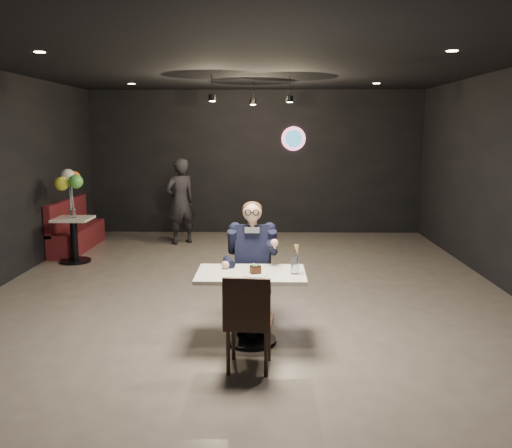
{
  "coord_description": "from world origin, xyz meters",
  "views": [
    {
      "loc": [
        0.24,
        -6.98,
        2.17
      ],
      "look_at": [
        0.13,
        -1.07,
        1.14
      ],
      "focal_mm": 38.0,
      "sensor_mm": 36.0,
      "label": 1
    }
  ],
  "objects_px": {
    "side_table": "(74,241)",
    "passerby": "(180,202)",
    "seated_man": "(252,262)",
    "sundae_glass": "(295,265)",
    "main_table": "(251,308)",
    "chair_near": "(249,320)",
    "booth_bench": "(77,225)",
    "chair_far": "(252,285)",
    "balloon_vase": "(73,213)"
  },
  "relations": [
    {
      "from": "main_table",
      "to": "chair_far",
      "type": "xyz_separation_m",
      "value": [
        -0.0,
        0.55,
        0.09
      ]
    },
    {
      "from": "side_table",
      "to": "main_table",
      "type": "bearing_deg",
      "value": -48.43
    },
    {
      "from": "seated_man",
      "to": "booth_bench",
      "type": "relative_size",
      "value": 0.78
    },
    {
      "from": "chair_near",
      "to": "booth_bench",
      "type": "height_order",
      "value": "booth_bench"
    },
    {
      "from": "main_table",
      "to": "seated_man",
      "type": "bearing_deg",
      "value": 90.0
    },
    {
      "from": "balloon_vase",
      "to": "passerby",
      "type": "height_order",
      "value": "passerby"
    },
    {
      "from": "passerby",
      "to": "balloon_vase",
      "type": "bearing_deg",
      "value": 9.14
    },
    {
      "from": "main_table",
      "to": "side_table",
      "type": "bearing_deg",
      "value": 131.57
    },
    {
      "from": "seated_man",
      "to": "sundae_glass",
      "type": "height_order",
      "value": "seated_man"
    },
    {
      "from": "side_table",
      "to": "balloon_vase",
      "type": "bearing_deg",
      "value": 90.0
    },
    {
      "from": "seated_man",
      "to": "passerby",
      "type": "bearing_deg",
      "value": 108.79
    },
    {
      "from": "main_table",
      "to": "chair_far",
      "type": "relative_size",
      "value": 1.2
    },
    {
      "from": "sundae_glass",
      "to": "main_table",
      "type": "bearing_deg",
      "value": 174.24
    },
    {
      "from": "seated_man",
      "to": "balloon_vase",
      "type": "bearing_deg",
      "value": 136.58
    },
    {
      "from": "chair_far",
      "to": "booth_bench",
      "type": "relative_size",
      "value": 0.5
    },
    {
      "from": "seated_man",
      "to": "sundae_glass",
      "type": "xyz_separation_m",
      "value": [
        0.44,
        -0.59,
        0.12
      ]
    },
    {
      "from": "passerby",
      "to": "sundae_glass",
      "type": "bearing_deg",
      "value": 75.15
    },
    {
      "from": "chair_far",
      "to": "chair_near",
      "type": "distance_m",
      "value": 1.15
    },
    {
      "from": "chair_far",
      "to": "sundae_glass",
      "type": "xyz_separation_m",
      "value": [
        0.44,
        -0.59,
        0.38
      ]
    },
    {
      "from": "main_table",
      "to": "chair_near",
      "type": "bearing_deg",
      "value": -90.0
    },
    {
      "from": "chair_near",
      "to": "passerby",
      "type": "relative_size",
      "value": 0.56
    },
    {
      "from": "passerby",
      "to": "booth_bench",
      "type": "bearing_deg",
      "value": -19.53
    },
    {
      "from": "sundae_glass",
      "to": "balloon_vase",
      "type": "xyz_separation_m",
      "value": [
        -3.48,
        3.47,
        -0.01
      ]
    },
    {
      "from": "balloon_vase",
      "to": "chair_far",
      "type": "bearing_deg",
      "value": -43.42
    },
    {
      "from": "booth_bench",
      "to": "passerby",
      "type": "xyz_separation_m",
      "value": [
        1.83,
        0.54,
        0.36
      ]
    },
    {
      "from": "booth_bench",
      "to": "side_table",
      "type": "xyz_separation_m",
      "value": [
        0.3,
        -1.0,
        -0.1
      ]
    },
    {
      "from": "seated_man",
      "to": "balloon_vase",
      "type": "distance_m",
      "value": 4.18
    },
    {
      "from": "chair_far",
      "to": "side_table",
      "type": "distance_m",
      "value": 4.18
    },
    {
      "from": "sundae_glass",
      "to": "booth_bench",
      "type": "height_order",
      "value": "sundae_glass"
    },
    {
      "from": "main_table",
      "to": "sundae_glass",
      "type": "relative_size",
      "value": 6.19
    },
    {
      "from": "sundae_glass",
      "to": "chair_far",
      "type": "bearing_deg",
      "value": 126.53
    },
    {
      "from": "booth_bench",
      "to": "seated_man",
      "type": "bearing_deg",
      "value": -49.26
    },
    {
      "from": "seated_man",
      "to": "passerby",
      "type": "distance_m",
      "value": 4.67
    },
    {
      "from": "side_table",
      "to": "passerby",
      "type": "distance_m",
      "value": 2.22
    },
    {
      "from": "booth_bench",
      "to": "passerby",
      "type": "distance_m",
      "value": 1.95
    },
    {
      "from": "booth_bench",
      "to": "side_table",
      "type": "height_order",
      "value": "booth_bench"
    },
    {
      "from": "booth_bench",
      "to": "balloon_vase",
      "type": "relative_size",
      "value": 11.39
    },
    {
      "from": "booth_bench",
      "to": "balloon_vase",
      "type": "bearing_deg",
      "value": -73.3
    },
    {
      "from": "balloon_vase",
      "to": "side_table",
      "type": "bearing_deg",
      "value": -90.0
    },
    {
      "from": "side_table",
      "to": "passerby",
      "type": "height_order",
      "value": "passerby"
    },
    {
      "from": "main_table",
      "to": "booth_bench",
      "type": "bearing_deg",
      "value": 127.03
    },
    {
      "from": "booth_bench",
      "to": "chair_near",
      "type": "bearing_deg",
      "value": -56.42
    },
    {
      "from": "main_table",
      "to": "sundae_glass",
      "type": "height_order",
      "value": "sundae_glass"
    },
    {
      "from": "chair_far",
      "to": "sundae_glass",
      "type": "height_order",
      "value": "sundae_glass"
    },
    {
      "from": "balloon_vase",
      "to": "chair_near",
      "type": "bearing_deg",
      "value": -52.98
    },
    {
      "from": "seated_man",
      "to": "side_table",
      "type": "height_order",
      "value": "seated_man"
    },
    {
      "from": "chair_far",
      "to": "balloon_vase",
      "type": "distance_m",
      "value": 4.2
    },
    {
      "from": "chair_far",
      "to": "passerby",
      "type": "relative_size",
      "value": 0.56
    },
    {
      "from": "sundae_glass",
      "to": "side_table",
      "type": "distance_m",
      "value": 4.93
    },
    {
      "from": "sundae_glass",
      "to": "side_table",
      "type": "height_order",
      "value": "sundae_glass"
    }
  ]
}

